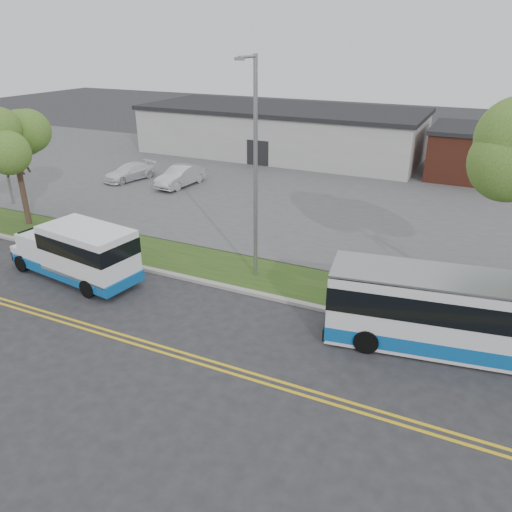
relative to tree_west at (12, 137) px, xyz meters
The scene contains 17 objects.
ground 13.43m from the tree_west, 14.93° to the right, with size 140.00×140.00×0.00m, color #28282B.
lane_line_north 14.83m from the tree_west, 30.43° to the right, with size 70.00×0.12×0.01m, color gold.
lane_line_south 14.97m from the tree_west, 31.49° to the right, with size 70.00×0.12×0.01m, color gold.
curb 13.19m from the tree_west, ahead, with size 80.00×0.30×0.15m, color #9E9B93.
verge 13.03m from the tree_west, ahead, with size 80.00×3.30×0.10m, color #234517.
parking_lot 18.98m from the tree_west, 48.99° to the left, with size 80.00×25.00×0.10m, color #4C4C4F.
commercial_building 24.72m from the tree_west, 75.85° to the left, with size 25.40×10.40×4.35m.
brick_wing 32.19m from the tree_west, 45.38° to the left, with size 6.30×7.30×3.90m.
tree_west is the anchor object (origin of this frame).
streetlight_near 15.01m from the tree_west, ahead, with size 0.35×1.53×9.50m.
shuttle_bus 9.72m from the tree_west, 27.07° to the right, with size 7.03×3.08×2.61m.
transit_bus 24.88m from the tree_west, ahead, with size 10.38×3.83×2.82m.
pedestrian 7.20m from the tree_west, 12.84° to the right, with size 0.61×0.40×1.67m, color black.
parked_car_a 12.00m from the tree_west, 71.04° to the left, with size 1.54×4.42×1.46m, color silver.
parked_car_b 11.29m from the tree_west, 94.39° to the left, with size 1.71×4.19×1.22m, color white.
grocery_bag_left 7.43m from the tree_west, 16.01° to the right, with size 0.32×0.32×0.32m, color white.
grocery_bag_right 7.80m from the tree_west, ahead, with size 0.32×0.32×0.32m, color white.
Camera 1 is at (11.99, -15.97, 10.23)m, focal length 35.00 mm.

